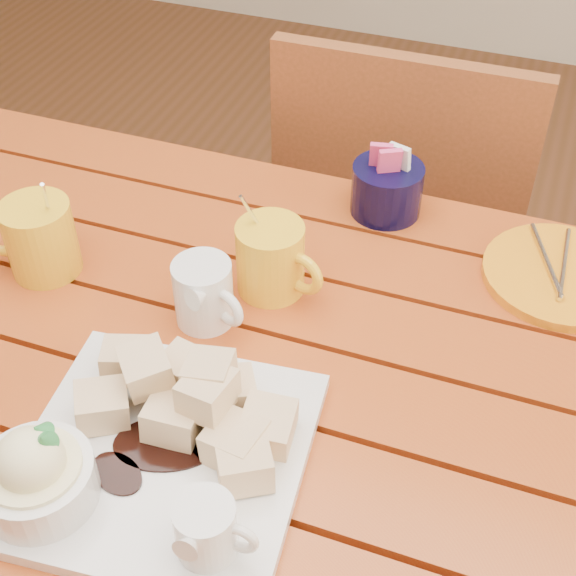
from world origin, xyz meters
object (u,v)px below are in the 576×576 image
at_px(dessert_plate, 141,448).
at_px(orange_saucer, 563,275).
at_px(table, 232,420).
at_px(coffee_mug_left, 38,237).
at_px(coffee_mug_right, 272,258).
at_px(chair_far, 402,229).

height_order(dessert_plate, orange_saucer, dessert_plate).
relative_size(table, orange_saucer, 6.05).
distance_m(coffee_mug_left, orange_saucer, 0.66).
distance_m(coffee_mug_right, chair_far, 0.58).
height_order(table, orange_saucer, orange_saucer).
bearing_deg(coffee_mug_right, table, -74.82).
distance_m(table, coffee_mug_right, 0.21).
xyz_separation_m(coffee_mug_left, chair_far, (0.36, 0.56, -0.30)).
distance_m(dessert_plate, coffee_mug_right, 0.30).
xyz_separation_m(coffee_mug_left, orange_saucer, (0.63, 0.21, -0.04)).
xyz_separation_m(table, coffee_mug_left, (-0.28, 0.07, 0.16)).
height_order(table, dessert_plate, dessert_plate).
relative_size(orange_saucer, chair_far, 0.22).
relative_size(coffee_mug_left, orange_saucer, 0.74).
bearing_deg(table, coffee_mug_right, 88.34).
xyz_separation_m(coffee_mug_right, orange_saucer, (0.34, 0.14, -0.04)).
xyz_separation_m(orange_saucer, chair_far, (-0.27, 0.35, -0.26)).
bearing_deg(coffee_mug_right, chair_far, 99.14).
bearing_deg(table, coffee_mug_left, 166.46).
xyz_separation_m(dessert_plate, coffee_mug_right, (0.02, 0.30, 0.02)).
relative_size(table, coffee_mug_right, 8.55).
bearing_deg(chair_far, dessert_plate, 83.01).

